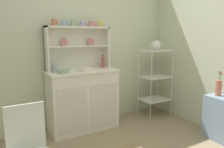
# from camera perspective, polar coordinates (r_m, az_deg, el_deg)

# --- Properties ---
(wall_back) EXTENTS (3.84, 0.05, 2.50)m
(wall_back) POSITION_cam_1_polar(r_m,az_deg,el_deg) (3.34, -9.21, 7.64)
(wall_back) COLOR beige
(wall_back) RESTS_ON ground
(hutch_cabinet) EXTENTS (1.03, 0.45, 0.89)m
(hutch_cabinet) POSITION_cam_1_polar(r_m,az_deg,el_deg) (3.23, -7.66, -6.71)
(hutch_cabinet) COLOR white
(hutch_cabinet) RESTS_ON ground
(hutch_shelf_unit) EXTENTS (0.96, 0.18, 0.63)m
(hutch_shelf_unit) POSITION_cam_1_polar(r_m,az_deg,el_deg) (3.24, -9.11, 7.78)
(hutch_shelf_unit) COLOR silver
(hutch_shelf_unit) RESTS_ON hutch_cabinet
(bakers_rack) EXTENTS (0.48, 0.36, 1.15)m
(bakers_rack) POSITION_cam_1_polar(r_m,az_deg,el_deg) (3.74, 11.38, -0.33)
(bakers_rack) COLOR silver
(bakers_rack) RESTS_ON ground
(side_shelf_blue) EXTENTS (0.28, 0.48, 0.59)m
(side_shelf_blue) POSITION_cam_1_polar(r_m,az_deg,el_deg) (3.26, 27.66, -10.60)
(side_shelf_blue) COLOR #849EBC
(side_shelf_blue) RESTS_ON ground
(wire_chair) EXTENTS (0.36, 0.36, 0.85)m
(wire_chair) POSITION_cam_1_polar(r_m,az_deg,el_deg) (1.91, -21.38, -17.67)
(wire_chair) COLOR white
(wire_chair) RESTS_ON ground
(cup_terracotta_0) EXTENTS (0.08, 0.07, 0.09)m
(cup_terracotta_0) POSITION_cam_1_polar(r_m,az_deg,el_deg) (3.10, -15.18, 13.11)
(cup_terracotta_0) COLOR #C67556
(cup_terracotta_0) RESTS_ON hutch_shelf_unit
(cup_sky_1) EXTENTS (0.08, 0.07, 0.08)m
(cup_sky_1) POSITION_cam_1_polar(r_m,az_deg,el_deg) (3.14, -12.66, 13.02)
(cup_sky_1) COLOR #8EB2D1
(cup_sky_1) RESTS_ON hutch_shelf_unit
(cup_sage_2) EXTENTS (0.09, 0.08, 0.09)m
(cup_sage_2) POSITION_cam_1_polar(r_m,az_deg,el_deg) (3.18, -10.33, 13.19)
(cup_sage_2) COLOR #9EB78E
(cup_sage_2) RESTS_ON hutch_shelf_unit
(cup_lilac_3) EXTENTS (0.09, 0.07, 0.08)m
(cup_lilac_3) POSITION_cam_1_polar(r_m,az_deg,el_deg) (3.23, -7.83, 13.10)
(cup_lilac_3) COLOR #B79ECC
(cup_lilac_3) RESTS_ON hutch_shelf_unit
(cup_rose_4) EXTENTS (0.09, 0.08, 0.08)m
(cup_rose_4) POSITION_cam_1_polar(r_m,az_deg,el_deg) (3.29, -5.54, 13.13)
(cup_rose_4) COLOR #D17A84
(cup_rose_4) RESTS_ON hutch_shelf_unit
(cup_gold_5) EXTENTS (0.09, 0.07, 0.09)m
(cup_gold_5) POSITION_cam_1_polar(r_m,az_deg,el_deg) (3.35, -3.40, 13.15)
(cup_gold_5) COLOR #DBB760
(cup_gold_5) RESTS_ON hutch_shelf_unit
(bowl_mixing_large) EXTENTS (0.17, 0.17, 0.05)m
(bowl_mixing_large) POSITION_cam_1_polar(r_m,az_deg,el_deg) (2.96, -12.68, 0.74)
(bowl_mixing_large) COLOR #9EB78E
(bowl_mixing_large) RESTS_ON hutch_cabinet
(bowl_floral_medium) EXTENTS (0.17, 0.17, 0.05)m
(bowl_floral_medium) POSITION_cam_1_polar(r_m,az_deg,el_deg) (3.06, -7.33, 1.22)
(bowl_floral_medium) COLOR silver
(bowl_floral_medium) RESTS_ON hutch_cabinet
(jam_bottle) EXTENTS (0.05, 0.05, 0.21)m
(jam_bottle) POSITION_cam_1_polar(r_m,az_deg,el_deg) (3.35, -2.45, 3.10)
(jam_bottle) COLOR #B74C47
(jam_bottle) RESTS_ON hutch_cabinet
(utensil_jar) EXTENTS (0.08, 0.08, 0.24)m
(utensil_jar) POSITION_cam_1_polar(r_m,az_deg,el_deg) (3.07, -14.99, 1.61)
(utensil_jar) COLOR #B2B7C6
(utensil_jar) RESTS_ON hutch_cabinet
(porcelain_teapot) EXTENTS (0.25, 0.16, 0.18)m
(porcelain_teapot) POSITION_cam_1_polar(r_m,az_deg,el_deg) (3.68, 11.64, 7.49)
(porcelain_teapot) COLOR white
(porcelain_teapot) RESTS_ON bakers_rack
(flower_vase) EXTENTS (0.08, 0.08, 0.35)m
(flower_vase) POSITION_cam_1_polar(r_m,az_deg,el_deg) (3.21, 26.47, -3.05)
(flower_vase) COLOR #C67556
(flower_vase) RESTS_ON side_shelf_blue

